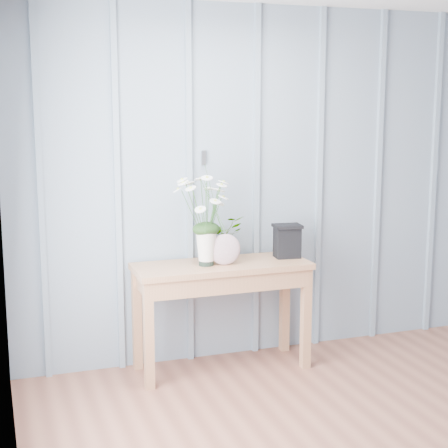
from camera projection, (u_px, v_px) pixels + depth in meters
name	position (u px, v px, depth m)	size (l,w,h in m)	color
room_shell	(393.00, 72.00, 3.63)	(4.00, 4.50, 2.50)	#8292A3
sideboard	(222.00, 280.00, 4.68)	(1.20, 0.45, 0.75)	#A36E4A
daisy_vase	(206.00, 206.00, 4.53)	(0.45, 0.34, 0.64)	black
spider_plant	(223.00, 237.00, 4.77)	(0.27, 0.24, 0.30)	black
felt_disc_vessel	(225.00, 249.00, 4.59)	(0.21, 0.06, 0.21)	#824D65
carved_box	(287.00, 241.00, 4.82)	(0.21, 0.17, 0.24)	black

